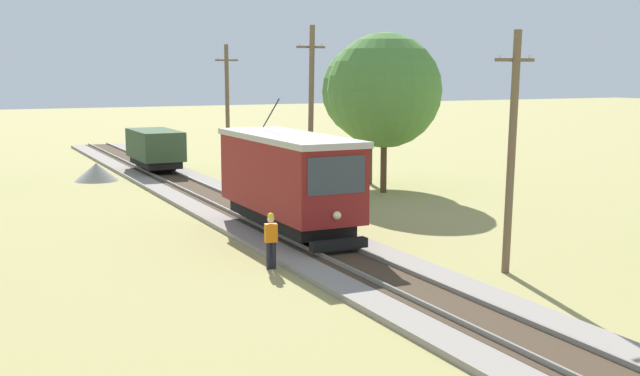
{
  "coord_description": "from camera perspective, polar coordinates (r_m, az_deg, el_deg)",
  "views": [
    {
      "loc": [
        -11.59,
        -6.07,
        6.15
      ],
      "look_at": [
        0.72,
        19.53,
        1.94
      ],
      "focal_mm": 44.54,
      "sensor_mm": 36.0,
      "label": 1
    }
  ],
  "objects": [
    {
      "name": "track_worker",
      "position": [
        24.78,
        -3.54,
        -3.62
      ],
      "size": [
        0.41,
        0.29,
        1.78
      ],
      "rotation": [
        0.0,
        0.0,
        1.42
      ],
      "color": "black",
      "rests_on": "ground"
    },
    {
      "name": "tree_left_near",
      "position": [
        43.14,
        3.61,
        6.99
      ],
      "size": [
        5.22,
        5.22,
        7.69
      ],
      "color": "#4C3823",
      "rests_on": "ground"
    },
    {
      "name": "gravel_pile",
      "position": [
        46.37,
        -15.77,
        1.12
      ],
      "size": [
        2.49,
        2.49,
        1.0
      ],
      "primitive_type": "cone",
      "color": "#9E998E",
      "rests_on": "ground"
    },
    {
      "name": "tree_left_far",
      "position": [
        40.04,
        4.65,
        7.0
      ],
      "size": [
        5.76,
        5.76,
        8.05
      ],
      "color": "#4C3823",
      "rests_on": "ground"
    },
    {
      "name": "utility_pole_mid",
      "position": [
        36.53,
        -0.66,
        5.36
      ],
      "size": [
        1.4,
        0.58,
        8.19
      ],
      "color": "brown",
      "rests_on": "ground"
    },
    {
      "name": "red_tram",
      "position": [
        29.51,
        -2.31,
        0.72
      ],
      "size": [
        2.6,
        8.54,
        4.79
      ],
      "color": "maroon",
      "rests_on": "rail_right"
    },
    {
      "name": "utility_pole_far",
      "position": [
        47.37,
        -6.67,
        5.7
      ],
      "size": [
        1.4,
        0.33,
        7.67
      ],
      "color": "brown",
      "rests_on": "ground"
    },
    {
      "name": "freight_car",
      "position": [
        48.54,
        -11.76,
        2.83
      ],
      "size": [
        2.4,
        5.2,
        2.31
      ],
      "color": "#384C33",
      "rests_on": "rail_right"
    },
    {
      "name": "utility_pole_near_tram",
      "position": [
        24.46,
        13.6,
        2.61
      ],
      "size": [
        1.4,
        0.44,
        7.35
      ],
      "color": "brown",
      "rests_on": "ground"
    }
  ]
}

